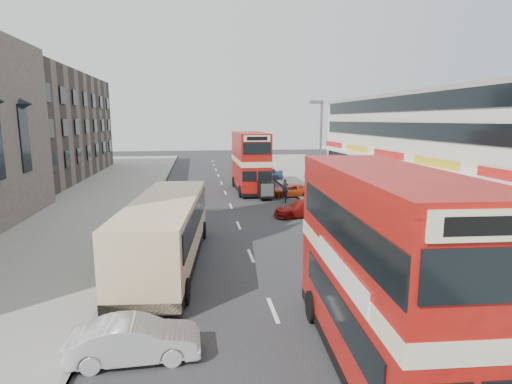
{
  "coord_description": "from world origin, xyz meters",
  "views": [
    {
      "loc": [
        -2.57,
        -11.37,
        6.73
      ],
      "look_at": [
        0.1,
        6.9,
        3.44
      ],
      "focal_mm": 28.53,
      "sensor_mm": 36.0,
      "label": 1
    }
  ],
  "objects_px": {
    "car_left_front": "(135,340)",
    "pedestrian_far": "(308,178)",
    "coach": "(166,229)",
    "car_right_b": "(290,191)",
    "pedestrian_near": "(365,207)",
    "street_lamp": "(320,146)",
    "bus_main": "(384,271)",
    "cyclist": "(285,194)",
    "bus_second": "(250,162)",
    "car_right_c": "(263,174)",
    "car_right_a": "(303,208)"
  },
  "relations": [
    {
      "from": "coach",
      "to": "bus_second",
      "type": "bearing_deg",
      "value": 76.93
    },
    {
      "from": "bus_main",
      "to": "car_left_front",
      "type": "distance_m",
      "value": 7.17
    },
    {
      "from": "coach",
      "to": "car_right_c",
      "type": "xyz_separation_m",
      "value": [
        8.82,
        26.03,
        -0.98
      ]
    },
    {
      "from": "bus_main",
      "to": "pedestrian_far",
      "type": "distance_m",
      "value": 30.73
    },
    {
      "from": "bus_main",
      "to": "car_left_front",
      "type": "relative_size",
      "value": 2.67
    },
    {
      "from": "car_right_b",
      "to": "cyclist",
      "type": "xyz_separation_m",
      "value": [
        -0.88,
        -2.11,
        0.09
      ]
    },
    {
      "from": "car_right_b",
      "to": "coach",
      "type": "bearing_deg",
      "value": -30.49
    },
    {
      "from": "pedestrian_near",
      "to": "pedestrian_far",
      "type": "xyz_separation_m",
      "value": [
        0.24,
        14.98,
        -0.2
      ]
    },
    {
      "from": "car_right_c",
      "to": "pedestrian_near",
      "type": "xyz_separation_m",
      "value": [
        3.52,
        -19.97,
        0.37
      ]
    },
    {
      "from": "bus_main",
      "to": "car_right_a",
      "type": "distance_m",
      "value": 17.84
    },
    {
      "from": "pedestrian_near",
      "to": "pedestrian_far",
      "type": "height_order",
      "value": "pedestrian_near"
    },
    {
      "from": "bus_main",
      "to": "coach",
      "type": "relative_size",
      "value": 0.86
    },
    {
      "from": "car_right_c",
      "to": "car_right_a",
      "type": "bearing_deg",
      "value": 1.53
    },
    {
      "from": "car_left_front",
      "to": "cyclist",
      "type": "relative_size",
      "value": 1.83
    },
    {
      "from": "car_left_front",
      "to": "car_right_a",
      "type": "bearing_deg",
      "value": -31.18
    },
    {
      "from": "street_lamp",
      "to": "car_right_c",
      "type": "distance_m",
      "value": 15.91
    },
    {
      "from": "bus_main",
      "to": "pedestrian_far",
      "type": "relative_size",
      "value": 6.38
    },
    {
      "from": "car_left_front",
      "to": "car_right_b",
      "type": "xyz_separation_m",
      "value": [
        9.93,
        23.67,
        -0.06
      ]
    },
    {
      "from": "car_left_front",
      "to": "car_right_c",
      "type": "bearing_deg",
      "value": -16.93
    },
    {
      "from": "bus_second",
      "to": "cyclist",
      "type": "height_order",
      "value": "bus_second"
    },
    {
      "from": "car_right_a",
      "to": "pedestrian_far",
      "type": "height_order",
      "value": "pedestrian_far"
    },
    {
      "from": "car_left_front",
      "to": "car_right_a",
      "type": "distance_m",
      "value": 18.63
    },
    {
      "from": "car_right_b",
      "to": "pedestrian_near",
      "type": "xyz_separation_m",
      "value": [
        2.79,
        -9.94,
        0.58
      ]
    },
    {
      "from": "coach",
      "to": "car_left_front",
      "type": "xyz_separation_m",
      "value": [
        -0.38,
        -7.67,
        -1.13
      ]
    },
    {
      "from": "car_left_front",
      "to": "cyclist",
      "type": "height_order",
      "value": "cyclist"
    },
    {
      "from": "car_right_b",
      "to": "car_right_a",
      "type": "bearing_deg",
      "value": -5.41
    },
    {
      "from": "coach",
      "to": "pedestrian_near",
      "type": "xyz_separation_m",
      "value": [
        12.34,
        6.06,
        -0.61
      ]
    },
    {
      "from": "pedestrian_near",
      "to": "pedestrian_far",
      "type": "bearing_deg",
      "value": -109.26
    },
    {
      "from": "car_right_a",
      "to": "cyclist",
      "type": "bearing_deg",
      "value": 173.53
    },
    {
      "from": "street_lamp",
      "to": "bus_second",
      "type": "xyz_separation_m",
      "value": [
        -4.07,
        8.64,
        -1.95
      ]
    },
    {
      "from": "car_right_b",
      "to": "pedestrian_far",
      "type": "bearing_deg",
      "value": 149.39
    },
    {
      "from": "cyclist",
      "to": "bus_second",
      "type": "bearing_deg",
      "value": 119.17
    },
    {
      "from": "bus_second",
      "to": "car_right_c",
      "type": "xyz_separation_m",
      "value": [
        2.32,
        6.64,
        -2.08
      ]
    },
    {
      "from": "bus_main",
      "to": "pedestrian_near",
      "type": "height_order",
      "value": "bus_main"
    },
    {
      "from": "street_lamp",
      "to": "bus_main",
      "type": "relative_size",
      "value": 0.83
    },
    {
      "from": "street_lamp",
      "to": "car_right_b",
      "type": "relative_size",
      "value": 2.1
    },
    {
      "from": "pedestrian_near",
      "to": "car_left_front",
      "type": "bearing_deg",
      "value": 28.87
    },
    {
      "from": "bus_second",
      "to": "coach",
      "type": "height_order",
      "value": "bus_second"
    },
    {
      "from": "car_left_front",
      "to": "pedestrian_far",
      "type": "distance_m",
      "value": 31.5
    },
    {
      "from": "car_right_c",
      "to": "pedestrian_far",
      "type": "distance_m",
      "value": 6.25
    },
    {
      "from": "coach",
      "to": "car_right_b",
      "type": "distance_m",
      "value": 18.67
    },
    {
      "from": "car_left_front",
      "to": "pedestrian_far",
      "type": "relative_size",
      "value": 2.39
    },
    {
      "from": "coach",
      "to": "car_left_front",
      "type": "height_order",
      "value": "coach"
    },
    {
      "from": "pedestrian_far",
      "to": "bus_main",
      "type": "bearing_deg",
      "value": -108.7
    },
    {
      "from": "pedestrian_far",
      "to": "coach",
      "type": "bearing_deg",
      "value": -127.8
    },
    {
      "from": "street_lamp",
      "to": "bus_main",
      "type": "bearing_deg",
      "value": -102.15
    },
    {
      "from": "car_right_a",
      "to": "pedestrian_near",
      "type": "relative_size",
      "value": 2.14
    },
    {
      "from": "coach",
      "to": "car_left_front",
      "type": "relative_size",
      "value": 3.09
    },
    {
      "from": "bus_second",
      "to": "coach",
      "type": "distance_m",
      "value": 20.48
    },
    {
      "from": "bus_main",
      "to": "car_right_b",
      "type": "relative_size",
      "value": 2.52
    }
  ]
}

